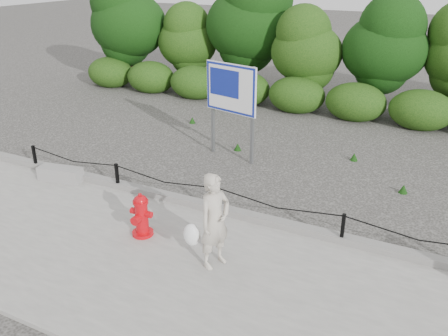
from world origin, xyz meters
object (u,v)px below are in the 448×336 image
pedestrian (213,222)px  concrete_block (61,174)px  fire_hydrant (141,216)px  advertising_sign (231,93)px

pedestrian → concrete_block: bearing=93.8°
pedestrian → concrete_block: pedestrian is taller
fire_hydrant → advertising_sign: size_ratio=0.34×
fire_hydrant → concrete_block: bearing=158.7°
advertising_sign → pedestrian: bearing=-54.0°
advertising_sign → fire_hydrant: bearing=-72.9°
fire_hydrant → concrete_block: 3.28m
pedestrian → advertising_sign: 4.97m
fire_hydrant → concrete_block: (-3.08, 1.11, -0.24)m
concrete_block → pedestrian: bearing=-15.8°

